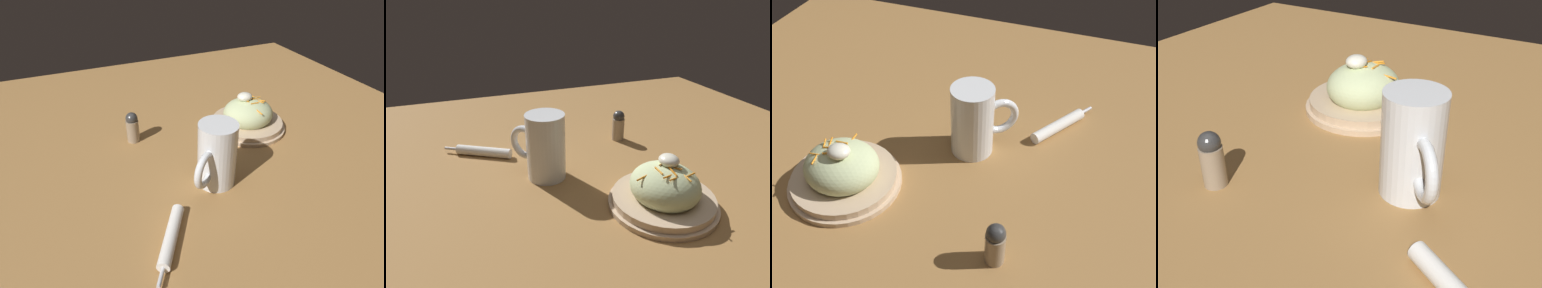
# 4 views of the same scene
# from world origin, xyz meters

# --- Properties ---
(ground_plane) EXTENTS (1.43, 1.43, 0.00)m
(ground_plane) POSITION_xyz_m (0.00, 0.00, 0.00)
(ground_plane) COLOR #9E703D
(salad_plate) EXTENTS (0.22, 0.22, 0.11)m
(salad_plate) POSITION_xyz_m (0.15, 0.05, 0.03)
(salad_plate) COLOR #D1B28E
(salad_plate) RESTS_ON ground_plane
(beer_mug) EXTENTS (0.13, 0.11, 0.15)m
(beer_mug) POSITION_xyz_m (-0.05, -0.13, 0.07)
(beer_mug) COLOR white
(beer_mug) RESTS_ON ground_plane
(napkin_roll) EXTENTS (0.11, 0.16, 0.02)m
(napkin_roll) POSITION_xyz_m (-0.20, -0.26, 0.01)
(napkin_roll) COLOR white
(napkin_roll) RESTS_ON ground_plane
(salt_shaker) EXTENTS (0.03, 0.03, 0.09)m
(salt_shaker) POSITION_xyz_m (-0.17, 0.11, 0.04)
(salt_shaker) COLOR gray
(salt_shaker) RESTS_ON ground_plane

